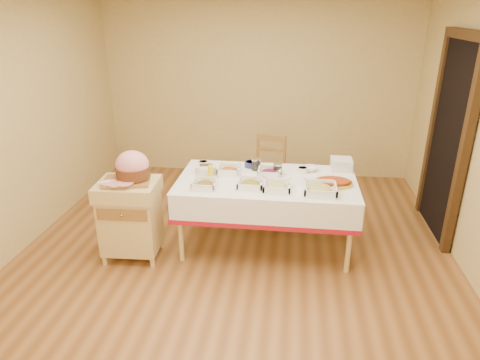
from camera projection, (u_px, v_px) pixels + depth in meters
name	position (u px, v px, depth m)	size (l,w,h in m)	color
room_shell	(234.00, 136.00, 3.93)	(5.00, 5.00, 5.00)	brown
doorway	(449.00, 137.00, 4.57)	(0.09, 1.10, 2.20)	black
dining_table	(267.00, 194.00, 4.43)	(1.82, 1.02, 0.76)	#DAC078
butcher_cart	(130.00, 215.00, 4.27)	(0.61, 0.51, 0.82)	#DAC078
dining_chair	(268.00, 171.00, 5.39)	(0.49, 0.48, 0.92)	olive
ham_on_board	(132.00, 169.00, 4.12)	(0.46, 0.44, 0.31)	olive
serving_dish_a	(205.00, 184.00, 4.16)	(0.24, 0.23, 0.10)	white
serving_dish_b	(250.00, 184.00, 4.18)	(0.25, 0.25, 0.10)	white
serving_dish_c	(277.00, 187.00, 4.11)	(0.26, 0.26, 0.10)	white
serving_dish_d	(320.00, 189.00, 4.05)	(0.31, 0.31, 0.12)	white
serving_dish_e	(229.00, 170.00, 4.52)	(0.24, 0.23, 0.11)	white
serving_dish_f	(269.00, 172.00, 4.46)	(0.25, 0.24, 0.11)	white
small_bowl_left	(203.00, 163.00, 4.74)	(0.12, 0.12, 0.05)	white
small_bowl_mid	(251.00, 164.00, 4.71)	(0.14, 0.14, 0.06)	navy
small_bowl_right	(302.00, 170.00, 4.54)	(0.11, 0.11, 0.06)	white
bowl_white_imported	(268.00, 167.00, 4.65)	(0.15, 0.15, 0.04)	white
bowl_small_imported	(310.00, 169.00, 4.59)	(0.16, 0.16, 0.05)	white
preserve_jar_left	(256.00, 165.00, 4.60)	(0.10, 0.10, 0.13)	silver
preserve_jar_right	(278.00, 169.00, 4.49)	(0.10, 0.10, 0.12)	silver
mustard_bottle	(211.00, 172.00, 4.36)	(0.06, 0.06, 0.17)	yellow
bread_basket	(206.00, 169.00, 4.52)	(0.22, 0.22, 0.10)	silver
plate_stack	(341.00, 164.00, 4.62)	(0.22, 0.22, 0.12)	white
brass_platter	(333.00, 182.00, 4.24)	(0.38, 0.27, 0.05)	#B78E33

